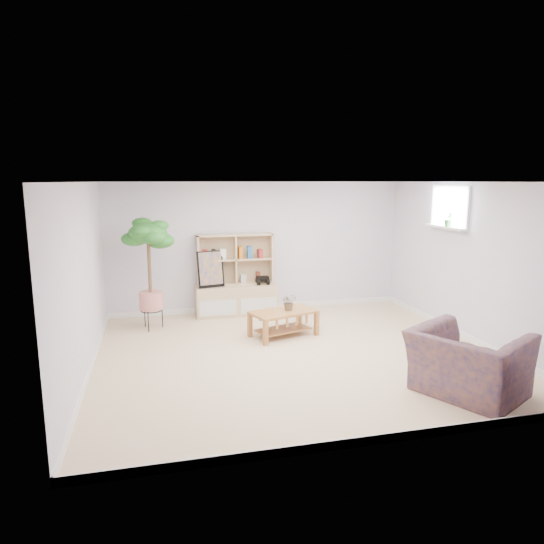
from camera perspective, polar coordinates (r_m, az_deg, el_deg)
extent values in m
cube|color=beige|center=(6.98, 2.74, -9.58)|extent=(5.50, 5.00, 0.01)
cube|color=white|center=(6.55, 2.93, 10.54)|extent=(5.50, 5.00, 0.01)
cube|color=silver|center=(9.05, -1.65, 2.97)|extent=(5.50, 0.01, 2.40)
cube|color=silver|center=(4.38, 12.15, -5.64)|extent=(5.50, 0.01, 2.40)
cube|color=silver|center=(6.45, -21.30, -0.90)|extent=(0.01, 5.00, 2.40)
cube|color=silver|center=(7.88, 22.39, 1.01)|extent=(0.01, 5.00, 2.40)
cube|color=white|center=(8.27, 19.74, 4.96)|extent=(0.14, 1.00, 0.04)
imported|color=#207629|center=(7.62, 2.00, -3.53)|extent=(0.28, 0.26, 0.27)
imported|color=navy|center=(6.00, 22.10, -9.46)|extent=(1.43, 1.49, 0.86)
imported|color=#1E5A27|center=(8.20, 20.04, 5.85)|extent=(0.14, 0.12, 0.23)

